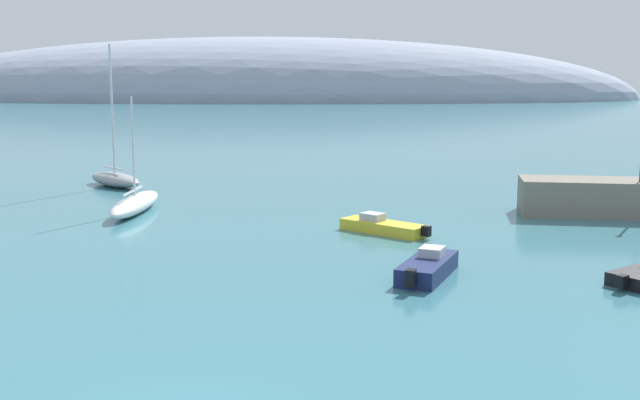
{
  "coord_description": "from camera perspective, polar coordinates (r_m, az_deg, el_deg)",
  "views": [
    {
      "loc": [
        4.32,
        -17.35,
        8.7
      ],
      "look_at": [
        3.04,
        21.47,
        2.25
      ],
      "focal_mm": 43.55,
      "sensor_mm": 36.0,
      "label": 1
    }
  ],
  "objects": [
    {
      "name": "sailboat_grey_near_shore",
      "position": [
        61.31,
        -14.83,
        1.55
      ],
      "size": [
        5.94,
        5.98,
        10.74
      ],
      "rotation": [
        0.0,
        0.0,
        5.49
      ],
      "color": "gray",
      "rests_on": "water"
    },
    {
      "name": "sailboat_white_outer_mooring",
      "position": [
        49.67,
        -13.42,
        -0.25
      ],
      "size": [
        1.89,
        8.54,
        7.21
      ],
      "rotation": [
        0.0,
        0.0,
        1.54
      ],
      "color": "white",
      "rests_on": "water"
    },
    {
      "name": "motorboat_yellow_alongside_breakwater",
      "position": [
        42.46,
        4.68,
        -1.94
      ],
      "size": [
        4.84,
        4.26,
        1.0
      ],
      "rotation": [
        0.0,
        0.0,
        2.48
      ],
      "color": "yellow",
      "rests_on": "water"
    },
    {
      "name": "motorboat_navy_outer",
      "position": [
        33.59,
        7.91,
        -4.91
      ],
      "size": [
        3.14,
        4.98,
        1.17
      ],
      "rotation": [
        0.0,
        0.0,
        1.2
      ],
      "color": "navy",
      "rests_on": "water"
    },
    {
      "name": "distant_ridge",
      "position": [
        251.33,
        -4.76,
        7.41
      ],
      "size": [
        242.05,
        77.49,
        39.06
      ],
      "primitive_type": "ellipsoid",
      "color": "#8E99AD",
      "rests_on": "ground"
    }
  ]
}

